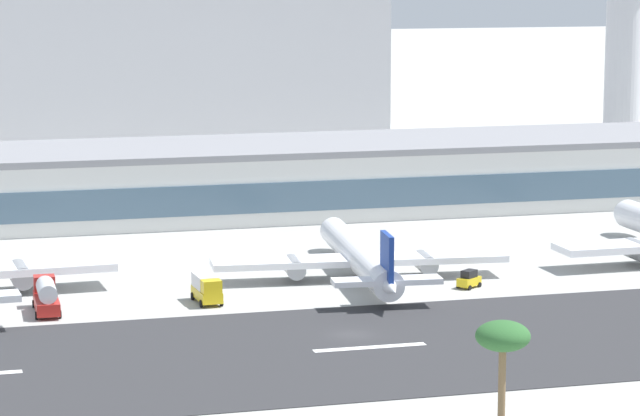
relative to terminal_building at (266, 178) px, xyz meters
The scene contains 11 objects.
ground_plane 80.46m from the terminal_building, 96.30° to the right, with size 1400.00×1400.00×0.00m, color #A8A8A3.
runway_strip 86.07m from the terminal_building, 95.89° to the right, with size 800.00×36.72×0.08m, color #2D2D30.
runway_centreline_dash_4 86.04m from the terminal_building, 95.73° to the right, with size 12.00×1.20×0.01m, color white.
terminal_building is the anchor object (origin of this frame).
control_tower 100.64m from the terminal_building, 29.76° to the left, with size 13.16×13.16×41.86m.
distant_hotel_block 102.51m from the terminal_building, 92.84° to the left, with size 105.75×31.66×42.89m, color #BCBCC1.
airliner_navy_tail_gate_1 53.59m from the terminal_building, 90.06° to the right, with size 37.56×41.71×8.71m.
service_fuel_truck_0 72.69m from the terminal_building, 122.93° to the right, with size 3.02×8.55×3.95m.
service_baggage_tug_1 62.12m from the terminal_building, 79.29° to the right, with size 3.52×3.20×2.20m.
service_box_truck_2 64.37m from the terminal_building, 109.04° to the right, with size 3.00×6.14×3.25m.
palm_tree_1 126.94m from the terminal_building, 94.77° to the right, with size 4.19×4.19×12.64m.
Camera 1 is at (-43.34, -148.88, 39.35)m, focal length 83.97 mm.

